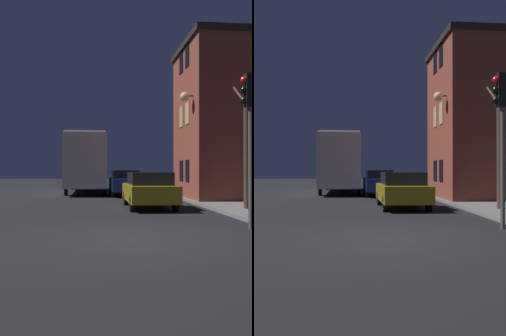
{
  "view_description": "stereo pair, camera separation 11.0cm",
  "coord_description": "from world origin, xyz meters",
  "views": [
    {
      "loc": [
        -0.96,
        -8.63,
        1.56
      ],
      "look_at": [
        1.03,
        13.35,
        1.69
      ],
      "focal_mm": 40.0,
      "sensor_mm": 36.0,
      "label": 1
    },
    {
      "loc": [
        -0.85,
        -8.64,
        1.56
      ],
      "look_at": [
        1.03,
        13.35,
        1.69
      ],
      "focal_mm": 40.0,
      "sensor_mm": 36.0,
      "label": 2
    }
  ],
  "objects": [
    {
      "name": "ground_plane",
      "position": [
        0.0,
        0.0,
        0.0
      ],
      "size": [
        120.0,
        120.0,
        0.0
      ],
      "primitive_type": "plane",
      "color": "black"
    },
    {
      "name": "brick_building",
      "position": [
        5.67,
        10.56,
        4.21
      ],
      "size": [
        3.87,
        5.58,
        8.12
      ],
      "color": "brown",
      "rests_on": "sidewalk"
    },
    {
      "name": "streetlamp",
      "position": [
        3.91,
        8.86,
        3.87
      ],
      "size": [
        1.19,
        0.45,
        5.17
      ],
      "color": "#4C4C4C",
      "rests_on": "sidewalk"
    },
    {
      "name": "traffic_light",
      "position": [
        3.22,
        1.0,
        2.98
      ],
      "size": [
        0.43,
        0.24,
        4.15
      ],
      "color": "#4C4C4C",
      "rests_on": "ground"
    },
    {
      "name": "bare_tree",
      "position": [
        4.83,
        4.87,
        2.7
      ],
      "size": [
        1.11,
        1.91,
        5.14
      ],
      "color": "#473323",
      "rests_on": "sidewalk"
    },
    {
      "name": "bus",
      "position": [
        -1.38,
        18.11,
        2.29
      ],
      "size": [
        2.57,
        10.72,
        3.87
      ],
      "color": "beige",
      "rests_on": "ground"
    },
    {
      "name": "car_near_lane",
      "position": [
        1.36,
        6.61,
        0.77
      ],
      "size": [
        1.83,
        4.18,
        1.47
      ],
      "color": "olive",
      "rests_on": "ground"
    },
    {
      "name": "car_mid_lane",
      "position": [
        1.01,
        14.09,
        0.83
      ],
      "size": [
        1.74,
        4.51,
        1.56
      ],
      "color": "navy",
      "rests_on": "ground"
    }
  ]
}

